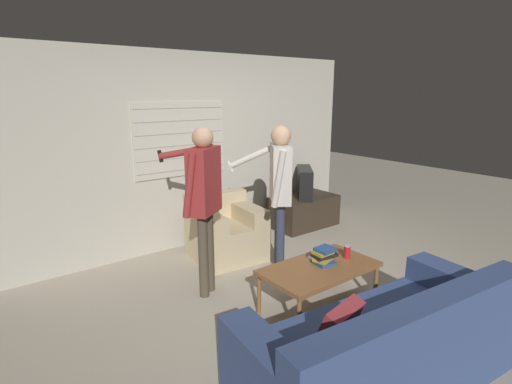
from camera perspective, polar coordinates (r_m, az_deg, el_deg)
The scene contains 12 objects.
ground_plane at distance 4.26m, azimuth 6.13°, elevation -14.65°, with size 16.00×16.00×0.00m, color #B2A893.
wall_back at distance 5.43m, azimuth -8.49°, elevation 5.87°, with size 5.20×0.08×2.55m.
couch_blue at distance 3.11m, azimuth 17.72°, elevation -20.57°, with size 2.16×1.09×0.81m.
armchair_beige at distance 5.06m, azimuth -4.43°, elevation -5.64°, with size 0.88×0.85×0.80m.
coffee_table at distance 3.89m, azimuth 9.07°, elevation -10.96°, with size 1.11×0.62×0.45m.
tv_stand at distance 6.28m, azimuth 6.82°, elevation -2.73°, with size 1.02×0.60×0.48m.
tv at distance 6.16m, azimuth 6.92°, elevation 1.38°, with size 0.60×0.66×0.44m.
person_left_standing at distance 3.96m, azimuth -7.57°, elevation 0.11°, with size 0.50×0.85×1.73m.
person_right_standing at distance 4.44m, azimuth 3.34°, elevation 1.61°, with size 0.57×0.81×1.70m.
book_stack at distance 3.91m, azimuth 9.67°, elevation -8.98°, with size 0.24×0.20×0.16m.
soda_can at distance 4.08m, azimuth 12.88°, elevation -8.35°, with size 0.07×0.07×0.13m.
spare_remote at distance 3.99m, azimuth 8.11°, elevation -9.48°, with size 0.06×0.13×0.02m.
Camera 1 is at (-2.60, -2.68, 2.04)m, focal length 28.00 mm.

